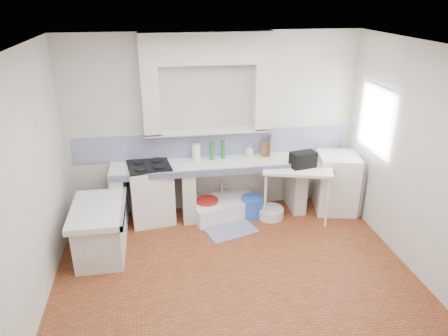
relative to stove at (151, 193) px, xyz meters
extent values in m
plane|color=brown|center=(1.02, -1.71, -0.45)|extent=(4.50, 4.50, 0.00)
plane|color=silver|center=(1.02, -1.71, 2.35)|extent=(4.50, 4.50, 0.00)
plane|color=silver|center=(1.02, 0.29, 0.95)|extent=(4.50, 0.00, 4.50)
plane|color=silver|center=(1.02, -3.71, 0.95)|extent=(4.50, 0.00, 4.50)
plane|color=silver|center=(-1.23, -1.71, 0.95)|extent=(0.00, 4.50, 4.50)
plane|color=silver|center=(3.27, -1.71, 0.95)|extent=(0.00, 4.50, 4.50)
cube|color=silver|center=(0.92, 0.16, 2.13)|extent=(1.90, 0.25, 0.45)
cube|color=#361F11|center=(3.45, -0.51, 1.15)|extent=(0.35, 0.86, 1.06)
cube|color=white|center=(3.30, -0.51, 1.53)|extent=(0.01, 0.84, 0.24)
cube|color=white|center=(0.92, -0.01, 0.41)|extent=(3.00, 0.60, 0.08)
cube|color=navy|center=(0.92, -0.29, 0.41)|extent=(3.00, 0.04, 0.10)
cube|color=silver|center=(-0.48, -0.01, -0.04)|extent=(0.20, 0.55, 0.82)
cube|color=silver|center=(0.57, -0.01, -0.04)|extent=(0.20, 0.55, 0.82)
cube|color=silver|center=(2.32, -0.01, -0.04)|extent=(0.20, 0.55, 0.82)
cube|color=white|center=(-0.68, -0.81, 0.21)|extent=(0.70, 1.10, 0.08)
cube|color=silver|center=(-0.68, -0.81, -0.14)|extent=(0.60, 1.00, 0.62)
cube|color=navy|center=(-0.35, -0.81, 0.21)|extent=(0.04, 1.10, 0.10)
cube|color=navy|center=(1.02, 0.27, 0.65)|extent=(4.27, 0.03, 0.40)
cube|color=white|center=(0.00, 0.00, 0.00)|extent=(0.72, 0.70, 0.90)
cube|color=white|center=(1.13, -0.05, -0.32)|extent=(1.16, 0.83, 0.25)
cube|color=white|center=(2.22, -0.30, -0.02)|extent=(1.15, 0.84, 0.05)
cube|color=white|center=(2.94, -0.16, 0.03)|extent=(0.73, 0.73, 0.95)
cylinder|color=#B01A17|center=(0.86, -0.10, -0.29)|extent=(0.45, 0.45, 0.32)
cylinder|color=#E85F00|center=(1.21, -0.05, -0.33)|extent=(0.29, 0.29, 0.23)
cylinder|color=blue|center=(1.56, -0.15, -0.29)|extent=(0.39, 0.39, 0.33)
cylinder|color=white|center=(1.84, -0.25, -0.37)|extent=(0.44, 0.44, 0.16)
cylinder|color=silver|center=(1.02, 0.14, -0.29)|extent=(0.09, 0.09, 0.31)
cylinder|color=silver|center=(1.25, 0.14, -0.30)|extent=(0.10, 0.10, 0.30)
cube|color=black|center=(2.30, -0.29, 0.53)|extent=(0.41, 0.28, 0.24)
cylinder|color=#20672E|center=(0.97, 0.12, 0.59)|extent=(0.07, 0.07, 0.28)
cylinder|color=#20672E|center=(1.15, 0.14, 0.60)|extent=(0.08, 0.08, 0.30)
cube|color=olive|center=(1.82, 0.13, 0.56)|extent=(0.13, 0.12, 0.22)
cube|color=olive|center=(1.90, 0.14, 0.61)|extent=(0.08, 0.23, 0.31)
cylinder|color=white|center=(0.73, 0.14, 0.58)|extent=(0.15, 0.15, 0.25)
imported|color=white|center=(1.57, 0.14, 0.55)|extent=(0.12, 0.12, 0.20)
cube|color=#3A4284|center=(1.16, -0.56, -0.44)|extent=(0.82, 0.61, 0.01)
camera|label=1|loc=(0.16, -5.88, 2.88)|focal=33.67mm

